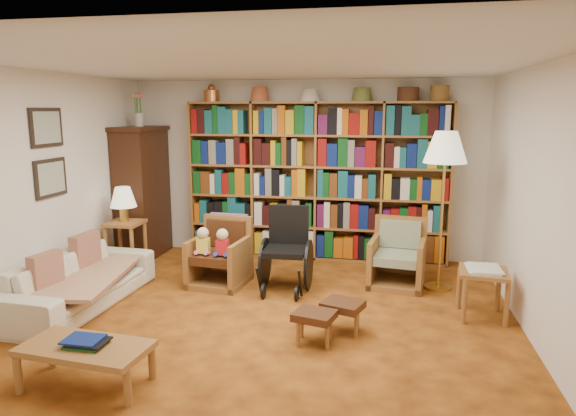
% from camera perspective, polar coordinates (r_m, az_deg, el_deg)
% --- Properties ---
extents(floor, '(5.00, 5.00, 0.00)m').
position_cam_1_polar(floor, '(5.28, -2.62, -12.43)').
color(floor, '#B0601B').
rests_on(floor, ground).
extents(ceiling, '(5.00, 5.00, 0.00)m').
position_cam_1_polar(ceiling, '(4.87, -2.89, 15.70)').
color(ceiling, silver).
rests_on(ceiling, wall_back).
extents(wall_back, '(5.00, 0.00, 5.00)m').
position_cam_1_polar(wall_back, '(7.35, 1.80, 4.31)').
color(wall_back, white).
rests_on(wall_back, floor).
extents(wall_front, '(5.00, 0.00, 5.00)m').
position_cam_1_polar(wall_front, '(2.63, -15.66, -8.14)').
color(wall_front, white).
rests_on(wall_front, floor).
extents(wall_left, '(0.00, 5.00, 5.00)m').
position_cam_1_polar(wall_left, '(6.01, -26.60, 1.70)').
color(wall_left, white).
rests_on(wall_left, floor).
extents(wall_right, '(0.00, 5.00, 5.00)m').
position_cam_1_polar(wall_right, '(4.98, 26.47, 0.03)').
color(wall_right, white).
rests_on(wall_right, floor).
extents(bookshelf, '(3.60, 0.30, 2.42)m').
position_cam_1_polar(bookshelf, '(7.17, 3.16, 3.49)').
color(bookshelf, olive).
rests_on(bookshelf, floor).
extents(curio_cabinet, '(0.50, 0.95, 2.40)m').
position_cam_1_polar(curio_cabinet, '(7.61, -15.86, 1.87)').
color(curio_cabinet, '#371D0F').
rests_on(curio_cabinet, floor).
extents(framed_pictures, '(0.03, 0.52, 0.97)m').
position_cam_1_polar(framed_pictures, '(6.20, -25.07, 5.56)').
color(framed_pictures, black).
rests_on(framed_pictures, wall_left).
extents(sofa, '(1.96, 0.84, 0.56)m').
position_cam_1_polar(sofa, '(6.00, -22.16, -7.49)').
color(sofa, beige).
rests_on(sofa, floor).
extents(sofa_throw, '(1.00, 1.57, 0.04)m').
position_cam_1_polar(sofa_throw, '(5.97, -21.77, -7.37)').
color(sofa_throw, beige).
rests_on(sofa_throw, sofa).
extents(cushion_left, '(0.16, 0.41, 0.40)m').
position_cam_1_polar(cushion_left, '(6.30, -21.55, -4.98)').
color(cushion_left, maroon).
rests_on(cushion_left, sofa).
extents(cushion_right, '(0.18, 0.38, 0.37)m').
position_cam_1_polar(cushion_right, '(5.75, -25.26, -6.76)').
color(cushion_right, maroon).
rests_on(cushion_right, sofa).
extents(side_table_lamp, '(0.44, 0.44, 0.67)m').
position_cam_1_polar(side_table_lamp, '(7.00, -17.62, -2.81)').
color(side_table_lamp, olive).
rests_on(side_table_lamp, floor).
extents(table_lamp, '(0.33, 0.33, 0.45)m').
position_cam_1_polar(table_lamp, '(6.90, -17.85, 1.04)').
color(table_lamp, gold).
rests_on(table_lamp, side_table_lamp).
extents(armchair_leather, '(0.71, 0.75, 0.81)m').
position_cam_1_polar(armchair_leather, '(6.34, -7.45, -5.27)').
color(armchair_leather, olive).
rests_on(armchair_leather, floor).
extents(armchair_sage, '(0.73, 0.75, 0.79)m').
position_cam_1_polar(armchair_sage, '(6.40, 12.00, -5.57)').
color(armchair_sage, olive).
rests_on(armchair_sage, floor).
extents(wheelchair, '(0.56, 0.78, 0.98)m').
position_cam_1_polar(wheelchair, '(6.06, -0.17, -4.88)').
color(wheelchair, black).
rests_on(wheelchair, floor).
extents(floor_lamp, '(0.49, 0.49, 1.85)m').
position_cam_1_polar(floor_lamp, '(6.09, 17.07, 5.77)').
color(floor_lamp, gold).
rests_on(floor_lamp, floor).
extents(side_table_papers, '(0.53, 0.53, 0.53)m').
position_cam_1_polar(side_table_papers, '(5.58, 20.87, -7.29)').
color(side_table_papers, olive).
rests_on(side_table_papers, floor).
extents(footstool_a, '(0.41, 0.38, 0.30)m').
position_cam_1_polar(footstool_a, '(4.73, 2.96, -12.07)').
color(footstool_a, '#4B2914').
rests_on(footstool_a, floor).
extents(footstool_b, '(0.44, 0.41, 0.31)m').
position_cam_1_polar(footstool_b, '(4.97, 6.11, -10.90)').
color(footstool_b, '#4B2914').
rests_on(footstool_b, floor).
extents(coffee_table, '(1.01, 0.58, 0.39)m').
position_cam_1_polar(coffee_table, '(4.33, -21.58, -14.47)').
color(coffee_table, olive).
rests_on(coffee_table, floor).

